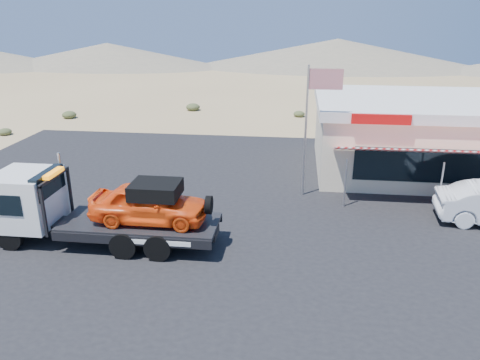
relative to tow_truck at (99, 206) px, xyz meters
The scene contains 6 objects.
ground 3.39m from the tow_truck, 24.15° to the left, with size 120.00×120.00×0.00m, color #967D55.
asphalt_lot 6.56m from the tow_truck, 41.61° to the left, with size 32.00×24.00×0.02m, color black.
tow_truck is the anchor object (origin of this frame).
jerky_store 16.77m from the tow_truck, 37.58° to the left, with size 10.40×9.97×3.90m.
flagpole 9.89m from the tow_truck, 36.68° to the left, with size 1.55×0.10×6.00m.
distant_hills 56.82m from the tow_truck, 97.06° to the left, with size 126.00×48.00×4.20m.
Camera 1 is at (4.27, -16.24, 8.23)m, focal length 35.00 mm.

